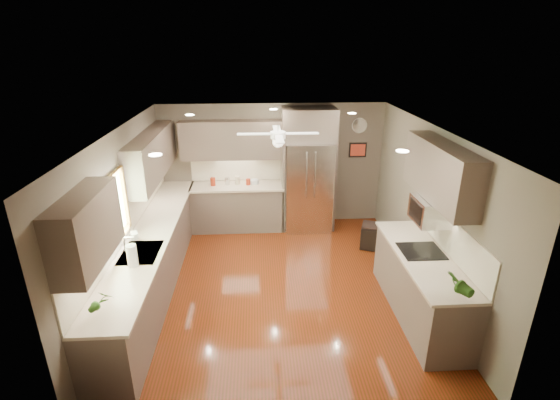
{
  "coord_description": "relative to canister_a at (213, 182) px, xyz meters",
  "views": [
    {
      "loc": [
        -0.31,
        -5.49,
        3.64
      ],
      "look_at": [
        0.05,
        0.6,
        1.23
      ],
      "focal_mm": 26.0,
      "sensor_mm": 36.0,
      "label": 1
    }
  ],
  "objects": [
    {
      "name": "canister_c",
      "position": [
        0.48,
        0.04,
        0.01
      ],
      "size": [
        0.11,
        0.11,
        0.16
      ],
      "primitive_type": "cylinder",
      "rotation": [
        0.0,
        0.0,
        -0.09
      ],
      "color": "tan",
      "rests_on": "back_run"
    },
    {
      "name": "wall_right",
      "position": [
        3.45,
        -2.2,
        0.23
      ],
      "size": [
        0.0,
        5.0,
        5.0
      ],
      "primitive_type": "plane",
      "rotation": [
        1.57,
        0.0,
        -1.57
      ],
      "color": "#605649",
      "rests_on": "ground"
    },
    {
      "name": "left_run",
      "position": [
        -0.76,
        -2.05,
        -0.54
      ],
      "size": [
        0.65,
        4.7,
        1.45
      ],
      "color": "brown",
      "rests_on": "ground"
    },
    {
      "name": "canister_d",
      "position": [
        0.7,
        -0.0,
        -0.02
      ],
      "size": [
        0.1,
        0.1,
        0.13
      ],
      "primitive_type": "cylinder",
      "rotation": [
        0.0,
        0.0,
        0.11
      ],
      "color": "maroon",
      "rests_on": "back_run"
    },
    {
      "name": "paper_towel",
      "position": [
        -0.73,
        -3.05,
        0.06
      ],
      "size": [
        0.13,
        0.13,
        0.33
      ],
      "color": "white",
      "rests_on": "left_run"
    },
    {
      "name": "soap_bottle",
      "position": [
        -0.89,
        -2.36,
        0.02
      ],
      "size": [
        0.12,
        0.12,
        0.2
      ],
      "primitive_type": "imported",
      "rotation": [
        0.0,
        0.0,
        0.44
      ],
      "color": "white",
      "rests_on": "left_run"
    },
    {
      "name": "wall_front",
      "position": [
        1.2,
        -4.7,
        0.23
      ],
      "size": [
        4.5,
        0.0,
        4.5
      ],
      "primitive_type": "plane",
      "rotation": [
        -1.57,
        0.0,
        0.0
      ],
      "color": "#605649",
      "rests_on": "ground"
    },
    {
      "name": "potted_plant_right",
      "position": [
        3.09,
        -3.99,
        0.1
      ],
      "size": [
        0.25,
        0.23,
        0.37
      ],
      "primitive_type": "imported",
      "rotation": [
        0.0,
        0.0,
        0.38
      ],
      "color": "#295718",
      "rests_on": "right_run"
    },
    {
      "name": "ceiling_fan",
      "position": [
        1.2,
        -1.9,
        1.31
      ],
      "size": [
        1.18,
        1.18,
        0.32
      ],
      "color": "white",
      "rests_on": "ceiling"
    },
    {
      "name": "back_run",
      "position": [
        0.47,
        0.01,
        -0.54
      ],
      "size": [
        1.85,
        0.65,
        1.45
      ],
      "color": "brown",
      "rests_on": "ground"
    },
    {
      "name": "potted_plant_left",
      "position": [
        -0.76,
        -4.04,
        0.08
      ],
      "size": [
        0.2,
        0.16,
        0.33
      ],
      "primitive_type": "imported",
      "rotation": [
        0.0,
        0.0,
        -0.3
      ],
      "color": "#295718",
      "rests_on": "left_run"
    },
    {
      "name": "microwave",
      "position": [
        3.22,
        -2.75,
        0.46
      ],
      "size": [
        0.43,
        0.55,
        0.34
      ],
      "color": "silver",
      "rests_on": "wall_right"
    },
    {
      "name": "wall_left",
      "position": [
        -1.05,
        -2.2,
        0.23
      ],
      "size": [
        0.0,
        5.0,
        5.0
      ],
      "primitive_type": "plane",
      "rotation": [
        1.57,
        0.0,
        1.57
      ],
      "color": "#605649",
      "rests_on": "ground"
    },
    {
      "name": "ceiling",
      "position": [
        1.2,
        -2.2,
        1.48
      ],
      "size": [
        5.0,
        5.0,
        0.0
      ],
      "primitive_type": "plane",
      "rotation": [
        3.14,
        0.0,
        0.0
      ],
      "color": "white",
      "rests_on": "ground"
    },
    {
      "name": "refrigerator",
      "position": [
        1.9,
        -0.04,
        0.17
      ],
      "size": [
        1.06,
        0.75,
        2.45
      ],
      "color": "silver",
      "rests_on": "ground"
    },
    {
      "name": "wall_clock",
      "position": [
        2.95,
        0.29,
        1.03
      ],
      "size": [
        0.3,
        0.03,
        0.3
      ],
      "color": "white",
      "rests_on": "wall_back"
    },
    {
      "name": "stool",
      "position": [
        2.98,
        -1.02,
        -0.78
      ],
      "size": [
        0.47,
        0.47,
        0.46
      ],
      "color": "black",
      "rests_on": "ground"
    },
    {
      "name": "floor",
      "position": [
        1.2,
        -2.2,
        -1.02
      ],
      "size": [
        5.0,
        5.0,
        0.0
      ],
      "primitive_type": "plane",
      "color": "#432009",
      "rests_on": "ground"
    },
    {
      "name": "canister_a",
      "position": [
        0.0,
        0.0,
        0.0
      ],
      "size": [
        0.12,
        0.12,
        0.16
      ],
      "primitive_type": "cylinder",
      "rotation": [
        0.0,
        0.0,
        0.18
      ],
      "color": "maroon",
      "rests_on": "back_run"
    },
    {
      "name": "wall_back",
      "position": [
        1.2,
        0.3,
        0.23
      ],
      "size": [
        4.5,
        0.0,
        4.5
      ],
      "primitive_type": "plane",
      "rotation": [
        1.57,
        0.0,
        0.0
      ],
      "color": "#605649",
      "rests_on": "ground"
    },
    {
      "name": "window",
      "position": [
        -1.02,
        -2.7,
        0.53
      ],
      "size": [
        0.05,
        1.12,
        0.92
      ],
      "color": "#BFF2B2",
      "rests_on": "wall_left"
    },
    {
      "name": "recessed_lights",
      "position": [
        1.16,
        -1.8,
        1.47
      ],
      "size": [
        2.84,
        3.14,
        0.01
      ],
      "color": "white",
      "rests_on": "ceiling"
    },
    {
      "name": "canister_b",
      "position": [
        0.28,
        0.04,
        -0.01
      ],
      "size": [
        0.12,
        0.12,
        0.15
      ],
      "primitive_type": "cylinder",
      "rotation": [
        0.0,
        0.0,
        0.28
      ],
      "color": "silver",
      "rests_on": "back_run"
    },
    {
      "name": "framed_print",
      "position": [
        2.95,
        0.28,
        0.53
      ],
      "size": [
        0.36,
        0.03,
        0.3
      ],
      "color": "black",
      "rests_on": "wall_back"
    },
    {
      "name": "uppers",
      "position": [
        0.46,
        -1.49,
        0.85
      ],
      "size": [
        4.5,
        4.7,
        0.95
      ],
      "color": "brown",
      "rests_on": "wall_left"
    },
    {
      "name": "right_run",
      "position": [
        3.13,
        -3.0,
        -0.54
      ],
      "size": [
        0.7,
        2.2,
        1.45
      ],
      "color": "brown",
      "rests_on": "ground"
    },
    {
      "name": "sink",
      "position": [
        -0.73,
        -2.7,
        -0.11
      ],
      "size": [
        0.5,
        0.7,
        0.32
      ],
      "color": "silver",
      "rests_on": "left_run"
    },
    {
      "name": "bowl",
      "position": [
        0.82,
        0.02,
        -0.06
      ],
      "size": [
        0.23,
        0.23,
        0.05
      ],
      "primitive_type": "imported",
      "rotation": [
        0.0,
        0.0,
        0.19
      ],
      "color": "tan",
      "rests_on": "back_run"
    }
  ]
}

